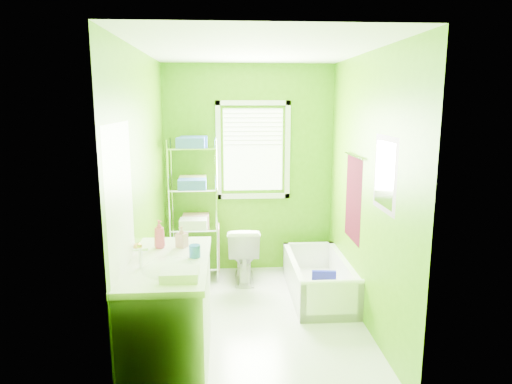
{
  "coord_description": "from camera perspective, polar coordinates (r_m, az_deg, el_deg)",
  "views": [
    {
      "loc": [
        -0.28,
        -4.22,
        2.14
      ],
      "look_at": [
        0.01,
        0.25,
        1.25
      ],
      "focal_mm": 32.0,
      "sensor_mm": 36.0,
      "label": 1
    }
  ],
  "objects": [
    {
      "name": "bathtub",
      "position": [
        5.24,
        7.88,
        -11.34
      ],
      "size": [
        0.63,
        1.36,
        0.44
      ],
      "color": "white",
      "rests_on": "ground"
    },
    {
      "name": "door",
      "position": [
        3.5,
        -16.17,
        -8.26
      ],
      "size": [
        0.09,
        0.8,
        2.0
      ],
      "color": "white",
      "rests_on": "ground"
    },
    {
      "name": "vanity",
      "position": [
        3.82,
        -10.71,
        -14.57
      ],
      "size": [
        0.63,
        1.24,
        1.17
      ],
      "color": "white",
      "rests_on": "ground"
    },
    {
      "name": "room_envelope",
      "position": [
        4.27,
        0.08,
        3.2
      ],
      "size": [
        2.14,
        2.94,
        2.62
      ],
      "color": "#488E06",
      "rests_on": "ground"
    },
    {
      "name": "window",
      "position": [
        5.68,
        -0.37,
        5.88
      ],
      "size": [
        0.92,
        0.05,
        1.22
      ],
      "color": "white",
      "rests_on": "ground"
    },
    {
      "name": "wire_shelf_unit",
      "position": [
        5.52,
        -7.65,
        -0.14
      ],
      "size": [
        0.59,
        0.47,
        1.74
      ],
      "color": "silver",
      "rests_on": "ground"
    },
    {
      "name": "ground",
      "position": [
        4.74,
        0.07,
        -15.64
      ],
      "size": [
        2.9,
        2.9,
        0.0
      ],
      "primitive_type": "plane",
      "color": "silver",
      "rests_on": "ground"
    },
    {
      "name": "right_wall_decor",
      "position": [
        4.48,
        13.42,
        0.33
      ],
      "size": [
        0.04,
        1.48,
        1.17
      ],
      "color": "#3E0711",
      "rests_on": "ground"
    },
    {
      "name": "toilet",
      "position": [
        5.58,
        -1.57,
        -7.61
      ],
      "size": [
        0.4,
        0.68,
        0.69
      ],
      "primitive_type": "imported",
      "rotation": [
        0.0,
        0.0,
        3.12
      ],
      "color": "white",
      "rests_on": "ground"
    }
  ]
}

